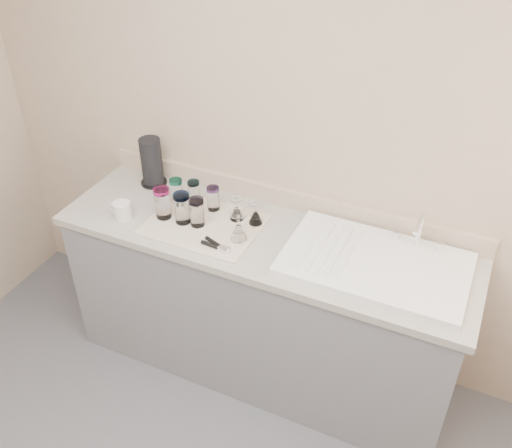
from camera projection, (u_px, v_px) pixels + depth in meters
The scene contains 16 objects.
room_envelope at pixel (75, 287), 1.48m from camera, with size 3.54×3.50×2.52m.
counter_unit at pixel (262, 304), 3.01m from camera, with size 2.06×0.62×0.90m.
sink_unit at pixel (376, 263), 2.55m from camera, with size 0.82×0.50×0.22m.
dish_towel at pixel (204, 224), 2.82m from camera, with size 0.55×0.42×0.01m, color silver.
tumbler_teal at pixel (176, 191), 2.94m from camera, with size 0.07×0.07×0.13m.
tumbler_cyan at pixel (194, 192), 2.94m from camera, with size 0.06×0.06×0.13m.
tumbler_purple at pixel (213, 198), 2.88m from camera, with size 0.06×0.06×0.13m.
tumbler_magenta at pixel (163, 203), 2.82m from camera, with size 0.08×0.08×0.16m.
tumbler_blue at pixel (182, 208), 2.78m from camera, with size 0.08×0.08×0.16m.
tumbler_lavender at pixel (197, 212), 2.77m from camera, with size 0.07×0.07×0.15m.
goblet_back_left at pixel (237, 212), 2.83m from camera, with size 0.07×0.07×0.12m.
goblet_back_right at pixel (256, 216), 2.80m from camera, with size 0.07×0.07×0.12m.
goblet_front_right at pixel (239, 230), 2.69m from camera, with size 0.08×0.08×0.15m.
can_opener at pixel (217, 246), 2.66m from camera, with size 0.16×0.08×0.02m.
white_mug at pixel (122, 210), 2.84m from camera, with size 0.12×0.09×0.09m.
paper_towel_roll at pixel (152, 162), 3.06m from camera, with size 0.14×0.14×0.27m.
Camera 1 is at (0.89, -0.80, 2.56)m, focal length 40.00 mm.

